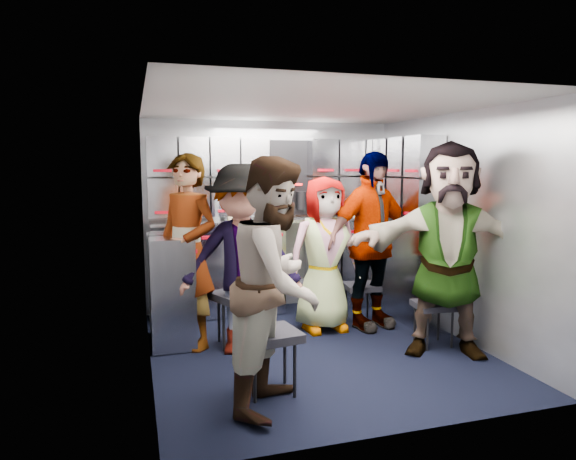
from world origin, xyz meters
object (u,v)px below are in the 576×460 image
object	(u,v)px
attendant_standing	(188,252)
jump_seat_center	(318,286)
attendant_arc_a	(277,284)
attendant_arc_b	(241,260)
jump_seat_near_left	(270,338)
attendant_arc_d	(370,241)
jump_seat_mid_left	(238,298)
jump_seat_mid_right	(362,288)
attendant_arc_c	(324,254)
jump_seat_near_right	(434,307)
attendant_arc_e	(448,249)

from	to	relation	value
attendant_standing	jump_seat_center	bearing A→B (deg)	59.97
attendant_arc_a	attendant_arc_b	distance (m)	1.04
jump_seat_near_left	attendant_arc_d	distance (m)	1.83
jump_seat_mid_left	attendant_standing	distance (m)	0.61
jump_seat_mid_right	attendant_arc_c	world-z (taller)	attendant_arc_c
attendant_arc_d	jump_seat_mid_left	bearing A→B (deg)	170.23
jump_seat_near_right	jump_seat_mid_left	bearing A→B (deg)	162.62
attendant_arc_e	jump_seat_near_left	bearing A→B (deg)	-141.90
attendant_standing	jump_seat_mid_right	bearing A→B (deg)	54.73
attendant_arc_a	attendant_arc_d	distance (m)	1.90
attendant_standing	attendant_arc_d	distance (m)	1.78
attendant_arc_a	attendant_arc_e	xyz separation A→B (m)	(1.65, 0.52, 0.07)
jump_seat_near_left	jump_seat_center	size ratio (longest dim) A/B	0.98
jump_seat_near_right	attendant_arc_a	xyz separation A→B (m)	(-1.65, -0.70, 0.48)
jump_seat_near_left	attendant_arc_a	size ratio (longest dim) A/B	0.27
attendant_arc_d	jump_seat_near_right	bearing A→B (deg)	-79.15
jump_seat_mid_right	jump_seat_center	bearing A→B (deg)	171.34
jump_seat_near_left	jump_seat_mid_left	xyz separation A→B (m)	(-0.03, 1.04, 0.03)
jump_seat_mid_right	attendant_arc_c	distance (m)	0.62
attendant_arc_e	jump_seat_center	bearing A→B (deg)	152.14
attendant_arc_c	attendant_arc_e	world-z (taller)	attendant_arc_e
attendant_arc_a	attendant_arc_b	world-z (taller)	attendant_arc_a
jump_seat_near_right	attendant_standing	size ratio (longest dim) A/B	0.23
attendant_standing	attendant_arc_a	distance (m)	1.39
jump_seat_center	attendant_standing	bearing A→B (deg)	-167.80
jump_seat_near_left	attendant_arc_c	bearing A→B (deg)	54.77
jump_seat_mid_right	attendant_arc_d	xyz separation A→B (m)	(-0.00, -0.18, 0.52)
jump_seat_near_left	attendant_standing	world-z (taller)	attendant_standing
jump_seat_mid_right	attendant_arc_e	world-z (taller)	attendant_arc_e
jump_seat_near_left	attendant_arc_b	size ratio (longest dim) A/B	0.28
jump_seat_near_left	jump_seat_mid_left	distance (m)	1.04
jump_seat_center	attendant_arc_e	bearing A→B (deg)	-54.43
jump_seat_mid_left	attendant_arc_e	distance (m)	1.88
attendant_arc_a	jump_seat_near_left	bearing A→B (deg)	33.79
attendant_arc_b	attendant_arc_e	xyz separation A→B (m)	(1.68, -0.52, 0.10)
jump_seat_center	attendant_arc_b	world-z (taller)	attendant_arc_b
jump_seat_mid_left	attendant_arc_b	xyz separation A→B (m)	(0.00, -0.18, 0.38)
jump_seat_mid_left	jump_seat_center	xyz separation A→B (m)	(0.90, 0.38, -0.04)
jump_seat_mid_right	attendant_arc_a	xyz separation A→B (m)	(-1.33, -1.53, 0.48)
jump_seat_center	attendant_arc_d	bearing A→B (deg)	-28.73
jump_seat_mid_right	attendant_arc_b	xyz separation A→B (m)	(-1.36, -0.49, 0.46)
attendant_standing	attendant_arc_e	world-z (taller)	attendant_arc_e
attendant_arc_d	attendant_arc_e	bearing A→B (deg)	-84.23
attendant_arc_c	attendant_arc_e	distance (m)	1.20
jump_seat_center	attendant_arc_b	bearing A→B (deg)	-148.24
attendant_standing	jump_seat_near_left	bearing A→B (deg)	-20.55
jump_seat_mid_left	attendant_arc_c	world-z (taller)	attendant_arc_c
attendant_arc_a	attendant_arc_d	size ratio (longest dim) A/B	0.95
jump_seat_mid_right	attendant_standing	xyz separation A→B (m)	(-1.78, -0.22, 0.51)
jump_seat_mid_right	attendant_arc_e	xyz separation A→B (m)	(0.32, -1.01, 0.56)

